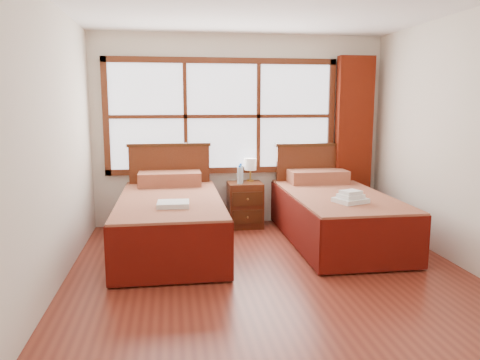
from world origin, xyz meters
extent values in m
plane|color=maroon|center=(0.00, 0.00, 0.00)|extent=(4.50, 4.50, 0.00)
plane|color=silver|center=(0.00, 2.25, 1.30)|extent=(4.00, 0.00, 4.00)
plane|color=silver|center=(-2.00, 0.00, 1.30)|extent=(0.00, 4.50, 4.50)
plane|color=silver|center=(2.00, 0.00, 1.30)|extent=(0.00, 4.50, 4.50)
cube|color=white|center=(-0.25, 2.22, 1.50)|extent=(3.00, 0.02, 1.40)
cube|color=#572613|center=(-0.25, 2.20, 0.76)|extent=(3.16, 0.06, 0.08)
cube|color=#572613|center=(-0.25, 2.20, 2.24)|extent=(3.16, 0.06, 0.08)
cube|color=#572613|center=(-1.79, 2.20, 1.50)|extent=(0.08, 0.06, 1.56)
cube|color=#572613|center=(1.29, 2.20, 1.50)|extent=(0.08, 0.06, 1.56)
cube|color=#572613|center=(-0.75, 2.20, 1.50)|extent=(0.05, 0.05, 1.40)
cube|color=#572613|center=(0.25, 2.20, 1.50)|extent=(0.05, 0.05, 1.40)
cube|color=#572613|center=(-0.25, 2.20, 1.50)|extent=(3.00, 0.05, 0.05)
cube|color=maroon|center=(1.60, 2.11, 1.17)|extent=(0.50, 0.16, 2.30)
cube|color=#40200D|center=(-0.98, 1.13, 0.17)|extent=(1.03, 2.05, 0.33)
cube|color=maroon|center=(-0.98, 1.13, 0.47)|extent=(1.15, 2.28, 0.28)
cube|color=#5E1109|center=(-1.55, 1.13, 0.30)|extent=(0.03, 2.28, 0.57)
cube|color=#5E1109|center=(-0.40, 1.13, 0.30)|extent=(0.03, 2.28, 0.57)
cube|color=#5E1109|center=(-0.98, 0.00, 0.30)|extent=(1.15, 0.03, 0.57)
cube|color=maroon|center=(-0.98, 1.96, 0.70)|extent=(0.80, 0.47, 0.18)
cube|color=#572613|center=(-0.98, 2.14, 0.56)|extent=(1.07, 0.06, 1.12)
cube|color=#40200D|center=(-0.98, 2.14, 1.13)|extent=(1.12, 0.08, 0.04)
cube|color=#40200D|center=(1.03, 1.13, 0.16)|extent=(1.00, 2.01, 0.33)
cube|color=maroon|center=(1.03, 1.13, 0.46)|extent=(1.12, 2.22, 0.27)
cube|color=#5E1109|center=(0.47, 1.13, 0.30)|extent=(0.03, 2.22, 0.56)
cube|color=#5E1109|center=(1.59, 1.13, 0.30)|extent=(0.03, 2.22, 0.56)
cube|color=#5E1109|center=(1.03, 0.02, 0.30)|extent=(1.12, 0.03, 0.56)
cube|color=maroon|center=(1.03, 1.94, 0.69)|extent=(0.79, 0.46, 0.17)
cube|color=#572613|center=(1.03, 2.14, 0.55)|extent=(1.05, 0.06, 1.09)
cube|color=#40200D|center=(1.03, 2.14, 1.10)|extent=(1.09, 0.08, 0.04)
cube|color=#572613|center=(0.03, 2.00, 0.31)|extent=(0.46, 0.41, 0.61)
cube|color=#40200D|center=(0.03, 1.78, 0.18)|extent=(0.40, 0.02, 0.18)
cube|color=#40200D|center=(0.03, 1.78, 0.43)|extent=(0.40, 0.02, 0.18)
sphere|color=#9F6E35|center=(0.03, 1.77, 0.18)|extent=(0.03, 0.03, 0.03)
sphere|color=#9F6E35|center=(0.03, 1.77, 0.43)|extent=(0.03, 0.03, 0.03)
cube|color=white|center=(-0.94, 0.65, 0.64)|extent=(0.34, 0.30, 0.05)
cube|color=white|center=(1.00, 0.63, 0.62)|extent=(0.40, 0.37, 0.05)
cube|color=white|center=(1.00, 0.63, 0.67)|extent=(0.30, 0.28, 0.04)
cube|color=white|center=(1.00, 0.63, 0.71)|extent=(0.25, 0.23, 0.04)
cylinder|color=gold|center=(0.13, 2.12, 0.62)|extent=(0.10, 0.10, 0.02)
cylinder|color=gold|center=(0.13, 2.12, 0.70)|extent=(0.02, 0.02, 0.14)
cylinder|color=white|center=(0.13, 2.12, 0.85)|extent=(0.16, 0.16, 0.16)
cylinder|color=#ADCDDE|center=(-0.03, 1.96, 0.73)|extent=(0.07, 0.07, 0.24)
cylinder|color=blue|center=(-0.03, 1.96, 0.87)|extent=(0.03, 0.03, 0.03)
cylinder|color=#ADCDDE|center=(-0.05, 1.91, 0.73)|extent=(0.07, 0.07, 0.22)
cylinder|color=blue|center=(-0.05, 1.91, 0.85)|extent=(0.03, 0.03, 0.03)
camera|label=1|loc=(-0.94, -4.18, 1.69)|focal=35.00mm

